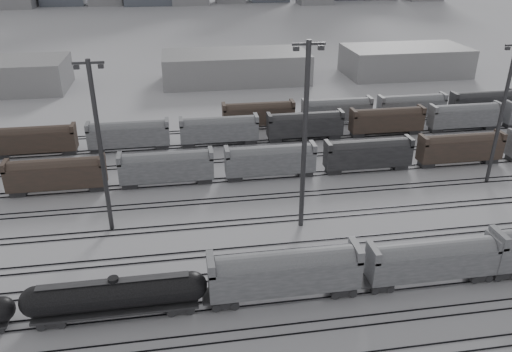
{
  "coord_description": "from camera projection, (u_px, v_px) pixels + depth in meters",
  "views": [
    {
      "loc": [
        -6.4,
        -42.34,
        36.34
      ],
      "look_at": [
        4.4,
        24.52,
        4.0
      ],
      "focal_mm": 35.0,
      "sensor_mm": 36.0,
      "label": 1
    }
  ],
  "objects": [
    {
      "name": "hopper_car_a",
      "position": [
        285.0,
        271.0,
        54.14
      ],
      "size": [
        16.72,
        3.32,
        5.98
      ],
      "color": "black",
      "rests_on": "ground"
    },
    {
      "name": "ground",
      "position": [
        252.0,
        307.0,
        54.3
      ],
      "size": [
        900.0,
        900.0,
        0.0
      ],
      "primitive_type": "plane",
      "color": "silver",
      "rests_on": "ground"
    },
    {
      "name": "warehouse_mid",
      "position": [
        236.0,
        67.0,
        138.65
      ],
      "size": [
        40.0,
        18.0,
        8.0
      ],
      "primitive_type": "cube",
      "color": "gray",
      "rests_on": "ground"
    },
    {
      "name": "tank_car_b",
      "position": [
        116.0,
        295.0,
        51.96
      ],
      "size": [
        19.11,
        3.18,
        4.72
      ],
      "color": "black",
      "rests_on": "ground"
    },
    {
      "name": "hopper_car_b",
      "position": [
        433.0,
        259.0,
        56.76
      ],
      "size": [
        15.28,
        3.04,
        5.46
      ],
      "color": "black",
      "rests_on": "ground"
    },
    {
      "name": "light_mast_d",
      "position": [
        502.0,
        112.0,
        77.21
      ],
      "size": [
        3.63,
        0.58,
        22.71
      ],
      "color": "#343437",
      "rests_on": "ground"
    },
    {
      "name": "bg_string_far",
      "position": [
        374.0,
        109.0,
        108.09
      ],
      "size": [
        66.0,
        3.0,
        5.6
      ],
      "color": "#48362D",
      "rests_on": "ground"
    },
    {
      "name": "light_mast_b",
      "position": [
        100.0,
        145.0,
        63.76
      ],
      "size": [
        3.75,
        0.6,
        23.44
      ],
      "color": "#343437",
      "rests_on": "ground"
    },
    {
      "name": "tracks",
      "position": [
        233.0,
        225.0,
        69.86
      ],
      "size": [
        220.0,
        71.5,
        0.16
      ],
      "color": "black",
      "rests_on": "ground"
    },
    {
      "name": "bg_string_near",
      "position": [
        270.0,
        162.0,
        82.75
      ],
      "size": [
        151.0,
        3.0,
        5.6
      ],
      "color": "gray",
      "rests_on": "ground"
    },
    {
      "name": "light_mast_c",
      "position": [
        305.0,
        134.0,
        64.11
      ],
      "size": [
        4.08,
        0.65,
        25.52
      ],
      "color": "#343437",
      "rests_on": "ground"
    },
    {
      "name": "bg_string_mid",
      "position": [
        305.0,
        126.0,
        98.45
      ],
      "size": [
        151.0,
        3.0,
        5.6
      ],
      "color": "black",
      "rests_on": "ground"
    },
    {
      "name": "warehouse_right",
      "position": [
        405.0,
        61.0,
        145.84
      ],
      "size": [
        35.0,
        18.0,
        8.0
      ],
      "primitive_type": "cube",
      "color": "gray",
      "rests_on": "ground"
    }
  ]
}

